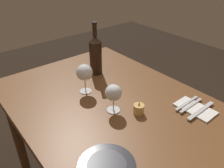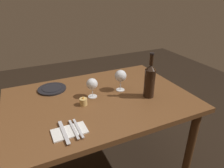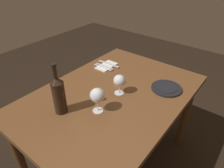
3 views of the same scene
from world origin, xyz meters
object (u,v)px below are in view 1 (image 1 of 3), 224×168
at_px(wine_bottle, 96,54).
at_px(votive_candle, 139,109).
at_px(folded_napkin, 195,109).
at_px(dinner_plate, 107,166).
at_px(fork_inner, 191,105).
at_px(table_knife, 201,110).
at_px(wine_glass_left, 113,93).
at_px(wine_glass_right, 84,73).
at_px(fork_outer, 187,103).

height_order(wine_bottle, votive_candle, wine_bottle).
relative_size(votive_candle, folded_napkin, 0.35).
relative_size(dinner_plate, fork_inner, 1.19).
relative_size(wine_bottle, table_knife, 1.56).
relative_size(wine_glass_left, wine_bottle, 0.44).
distance_m(wine_glass_right, folded_napkin, 0.59).
bearing_deg(dinner_plate, wine_bottle, 147.16).
height_order(wine_bottle, table_knife, wine_bottle).
xyz_separation_m(folded_napkin, fork_outer, (-0.05, 0.00, 0.01)).
xyz_separation_m(wine_glass_right, wine_bottle, (-0.14, 0.17, 0.01)).
bearing_deg(wine_glass_left, table_knife, 48.86).
relative_size(votive_candle, fork_outer, 0.37).
relative_size(dinner_plate, table_knife, 1.02).
bearing_deg(fork_inner, wine_bottle, -165.42).
relative_size(wine_glass_left, folded_napkin, 0.75).
bearing_deg(wine_bottle, wine_glass_right, -51.12).
xyz_separation_m(wine_glass_left, fork_outer, (0.20, 0.32, -0.09)).
height_order(votive_candle, table_knife, votive_candle).
relative_size(votive_candle, table_knife, 0.32).
relative_size(dinner_plate, fork_outer, 1.19).
height_order(dinner_plate, folded_napkin, dinner_plate).
height_order(fork_outer, table_knife, same).
distance_m(folded_napkin, table_knife, 0.03).
distance_m(votive_candle, folded_napkin, 0.29).
relative_size(dinner_plate, folded_napkin, 1.12).
height_order(dinner_plate, fork_outer, dinner_plate).
distance_m(dinner_plate, table_knife, 0.56).
bearing_deg(fork_outer, table_knife, 0.00).
distance_m(votive_candle, fork_outer, 0.26).
height_order(folded_napkin, fork_outer, fork_outer).
relative_size(wine_glass_right, fork_inner, 0.91).
distance_m(wine_bottle, folded_napkin, 0.65).
xyz_separation_m(wine_glass_left, dinner_plate, (0.25, -0.24, -0.09)).
distance_m(wine_glass_right, votive_candle, 0.35).
bearing_deg(fork_inner, folded_napkin, 0.00).
xyz_separation_m(wine_glass_left, table_knife, (0.28, 0.32, -0.09)).
height_order(wine_bottle, folded_napkin, wine_bottle).
bearing_deg(votive_candle, folded_napkin, 56.97).
xyz_separation_m(wine_glass_right, dinner_plate, (0.48, -0.23, -0.11)).
bearing_deg(table_knife, folded_napkin, 180.00).
relative_size(wine_glass_right, dinner_plate, 0.77).
bearing_deg(wine_glass_right, folded_napkin, 34.43).
xyz_separation_m(fork_outer, table_knife, (0.08, 0.00, 0.00)).
height_order(votive_candle, folded_napkin, votive_candle).
bearing_deg(table_knife, wine_bottle, -166.60).
bearing_deg(wine_bottle, folded_napkin, 14.02).
bearing_deg(votive_candle, table_knife, 52.22).
xyz_separation_m(folded_napkin, table_knife, (0.03, 0.00, 0.01)).
xyz_separation_m(wine_glass_left, wine_bottle, (-0.37, 0.16, 0.03)).
bearing_deg(fork_inner, fork_outer, 180.00).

